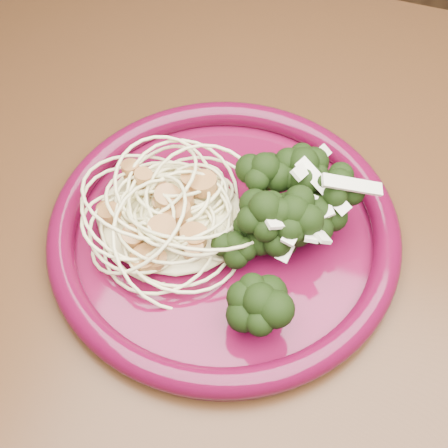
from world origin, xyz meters
TOP-DOWN VIEW (x-y plane):
  - dining_table at (0.00, 0.00)m, footprint 1.20×0.80m
  - dinner_plate at (-0.05, -0.01)m, footprint 0.33×0.33m
  - spaghetti_pile at (-0.09, -0.01)m, footprint 0.15×0.13m
  - scallop_cluster at (-0.09, -0.01)m, footprint 0.13×0.13m
  - broccoli_pile at (0.01, -0.00)m, footprint 0.11×0.17m
  - onion_garnish at (0.01, -0.00)m, footprint 0.08×0.11m

SIDE VIEW (x-z plane):
  - dining_table at x=0.00m, z-range 0.28..1.03m
  - dinner_plate at x=-0.05m, z-range 0.75..0.77m
  - spaghetti_pile at x=-0.09m, z-range 0.76..0.79m
  - broccoli_pile at x=0.01m, z-range 0.76..0.81m
  - scallop_cluster at x=-0.09m, z-range 0.79..0.83m
  - onion_garnish at x=0.01m, z-range 0.79..0.85m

